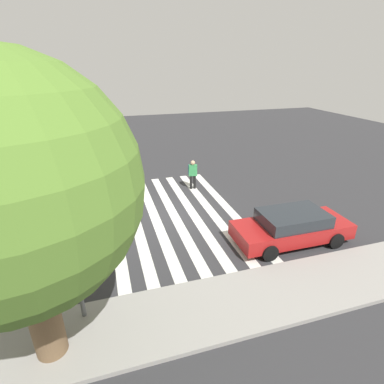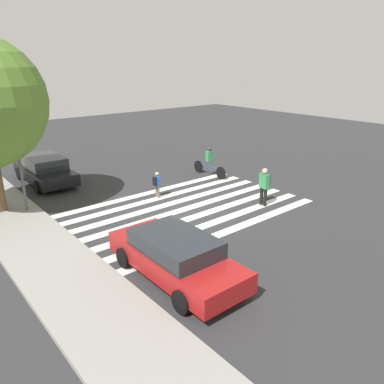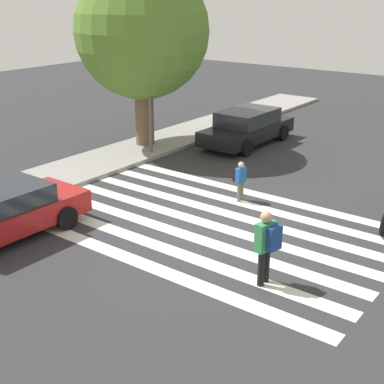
% 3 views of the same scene
% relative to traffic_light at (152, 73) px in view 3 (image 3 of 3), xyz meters
% --- Properties ---
extents(ground_plane, '(60.00, 60.00, 0.00)m').
position_rel_traffic_light_xyz_m(ground_plane, '(-3.97, -5.36, -3.16)').
color(ground_plane, '#2D2D30').
extents(sidewalk_curb, '(36.00, 2.50, 0.14)m').
position_rel_traffic_light_xyz_m(sidewalk_curb, '(-3.97, 0.89, -3.09)').
color(sidewalk_curb, gray).
rests_on(sidewalk_curb, ground_plane).
extents(crosswalk_stripes, '(5.97, 10.00, 0.01)m').
position_rel_traffic_light_xyz_m(crosswalk_stripes, '(-3.97, -5.36, -3.16)').
color(crosswalk_stripes, silver).
rests_on(crosswalk_stripes, ground_plane).
extents(traffic_light, '(0.60, 0.50, 4.51)m').
position_rel_traffic_light_xyz_m(traffic_light, '(0.00, 0.00, 0.00)').
color(traffic_light, '#515456').
rests_on(traffic_light, ground_plane).
extents(street_tree, '(5.14, 5.14, 7.12)m').
position_rel_traffic_light_xyz_m(street_tree, '(0.73, 1.08, 1.36)').
color(street_tree, brown).
rests_on(street_tree, ground_plane).
extents(pedestrian_child_with_backpack, '(0.50, 0.45, 1.70)m').
position_rel_traffic_light_xyz_m(pedestrian_child_with_backpack, '(-5.80, -8.23, -2.17)').
color(pedestrian_child_with_backpack, black).
rests_on(pedestrian_child_with_backpack, ground_plane).
extents(pedestrian_adult_yellow_jacket, '(0.36, 0.31, 1.24)m').
position_rel_traffic_light_xyz_m(pedestrian_adult_yellow_jacket, '(-1.99, -5.15, -2.44)').
color(pedestrian_adult_yellow_jacket, '#6B6051').
rests_on(pedestrian_adult_yellow_jacket, ground_plane).
extents(car_parked_far_curb, '(4.71, 2.02, 1.43)m').
position_rel_traffic_light_xyz_m(car_parked_far_curb, '(3.61, -1.96, -2.43)').
color(car_parked_far_curb, black).
rests_on(car_parked_far_curb, ground_plane).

